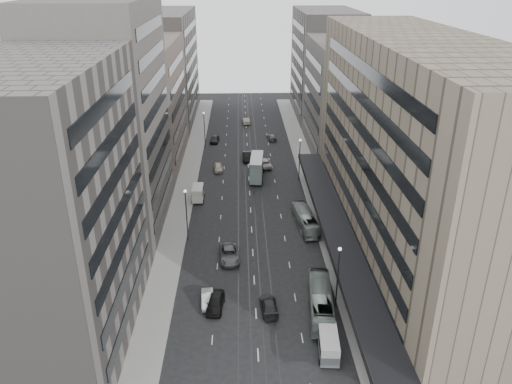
{
  "coord_description": "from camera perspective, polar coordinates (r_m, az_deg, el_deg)",
  "views": [
    {
      "loc": [
        -1.58,
        -54.28,
        37.49
      ],
      "look_at": [
        0.75,
        16.56,
        5.77
      ],
      "focal_mm": 35.0,
      "sensor_mm": 36.0,
      "label": 1
    }
  ],
  "objects": [
    {
      "name": "sedan_7",
      "position": [
        120.42,
        1.8,
        6.29
      ],
      "size": [
        2.46,
        4.79,
        1.33
      ],
      "primitive_type": "imported",
      "rotation": [
        0.0,
        0.0,
        3.28
      ],
      "color": "#5F5F62",
      "rests_on": "ground"
    },
    {
      "name": "sedan_0",
      "position": [
        61.66,
        -4.66,
        -12.48
      ],
      "size": [
        2.41,
        4.95,
        1.63
      ],
      "primitive_type": "imported",
      "rotation": [
        0.0,
        0.0,
        -0.1
      ],
      "color": "black",
      "rests_on": "ground"
    },
    {
      "name": "sedan_9",
      "position": [
        133.45,
        -1.16,
        8.15
      ],
      "size": [
        2.08,
        4.97,
        1.6
      ],
      "primitive_type": "imported",
      "rotation": [
        0.0,
        0.0,
        3.22
      ],
      "color": "#A69F8A",
      "rests_on": "ground"
    },
    {
      "name": "lamp_right_far",
      "position": [
        95.6,
        5.02,
        4.28
      ],
      "size": [
        0.44,
        0.44,
        8.32
      ],
      "color": "#262628",
      "rests_on": "ground"
    },
    {
      "name": "panel_van",
      "position": [
        88.5,
        -6.66,
        -0.1
      ],
      "size": [
        2.1,
        4.2,
        2.63
      ],
      "rotation": [
        0.0,
        0.0,
        0.01
      ],
      "color": "beige",
      "rests_on": "ground"
    },
    {
      "name": "pedestrian",
      "position": [
        55.85,
        13.49,
        -17.31
      ],
      "size": [
        0.85,
        0.7,
        1.99
      ],
      "primitive_type": "imported",
      "rotation": [
        0.0,
        0.0,
        3.51
      ],
      "color": "black",
      "rests_on": "sidewalk_right"
    },
    {
      "name": "building_left_d",
      "position": [
        136.79,
        -10.54,
        13.83
      ],
      "size": [
        15.0,
        38.0,
        28.0
      ],
      "primitive_type": "cube",
      "color": "#605B56",
      "rests_on": "ground"
    },
    {
      "name": "building_right_far",
      "position": [
        140.2,
        7.86,
        14.25
      ],
      "size": [
        15.0,
        32.0,
        28.0
      ],
      "primitive_type": "cube",
      "color": "#605B56",
      "rests_on": "ground"
    },
    {
      "name": "sedan_6",
      "position": [
        103.48,
        0.97,
        3.36
      ],
      "size": [
        2.95,
        6.05,
        1.65
      ],
      "primitive_type": "imported",
      "rotation": [
        0.0,
        0.0,
        3.18
      ],
      "color": "#BBBBB6",
      "rests_on": "ground"
    },
    {
      "name": "sedan_1",
      "position": [
        62.56,
        -5.57,
        -12.08
      ],
      "size": [
        1.71,
        4.17,
        1.34
      ],
      "primitive_type": "imported",
      "rotation": [
        0.0,
        0.0,
        0.07
      ],
      "color": "silver",
      "rests_on": "ground"
    },
    {
      "name": "sidewalk_right",
      "position": [
        100.04,
        6.06,
        2.0
      ],
      "size": [
        4.0,
        125.0,
        0.15
      ],
      "primitive_type": "cube",
      "color": "gray",
      "rests_on": "ground"
    },
    {
      "name": "building_left_c",
      "position": [
        105.25,
        -12.93,
        9.77
      ],
      "size": [
        15.0,
        28.0,
        25.0
      ],
      "primitive_type": "cube",
      "color": "#675950",
      "rests_on": "ground"
    },
    {
      "name": "sedan_5",
      "position": [
        107.14,
        -1.06,
        4.1
      ],
      "size": [
        1.95,
        5.15,
        1.68
      ],
      "primitive_type": "imported",
      "rotation": [
        0.0,
        0.0,
        0.03
      ],
      "color": "black",
      "rests_on": "ground"
    },
    {
      "name": "lamp_left_near",
      "position": [
        74.17,
        -7.98,
        -1.95
      ],
      "size": [
        0.44,
        0.44,
        8.32
      ],
      "color": "#262628",
      "rests_on": "ground"
    },
    {
      "name": "double_decker",
      "position": [
        96.62,
        0.07,
        2.84
      ],
      "size": [
        3.09,
        8.41,
        4.51
      ],
      "rotation": [
        0.0,
        0.0,
        -0.08
      ],
      "color": "gray",
      "rests_on": "ground"
    },
    {
      "name": "bus_far",
      "position": [
        79.08,
        5.66,
        -3.18
      ],
      "size": [
        3.47,
        10.24,
        2.8
      ],
      "primitive_type": "imported",
      "rotation": [
        0.0,
        0.0,
        3.25
      ],
      "color": "gray",
      "rests_on": "ground"
    },
    {
      "name": "sedan_2",
      "position": [
        70.81,
        -3.07,
        -7.13
      ],
      "size": [
        3.12,
        6.01,
        1.62
      ],
      "primitive_type": "imported",
      "rotation": [
        0.0,
        0.0,
        0.08
      ],
      "color": "#5A5B5D",
      "rests_on": "ground"
    },
    {
      "name": "lamp_left_far",
      "position": [
        114.24,
        -5.94,
        7.56
      ],
      "size": [
        0.44,
        0.44,
        8.32
      ],
      "color": "#262628",
      "rests_on": "ground"
    },
    {
      "name": "department_store",
      "position": [
        70.12,
        17.45,
        4.22
      ],
      "size": [
        19.2,
        60.0,
        30.0
      ],
      "color": "#766956",
      "rests_on": "ground"
    },
    {
      "name": "bus_near",
      "position": [
        60.99,
        7.39,
        -12.27
      ],
      "size": [
        3.55,
        11.13,
        3.05
      ],
      "primitive_type": "imported",
      "rotation": [
        0.0,
        0.0,
        3.05
      ],
      "color": "gray",
      "rests_on": "ground"
    },
    {
      "name": "vw_microbus",
      "position": [
        55.42,
        8.29,
        -16.83
      ],
      "size": [
        2.45,
        4.83,
        2.53
      ],
      "rotation": [
        0.0,
        0.0,
        -0.08
      ],
      "color": "#4E5455",
      "rests_on": "ground"
    },
    {
      "name": "building_left_a",
      "position": [
        55.17,
        -22.87,
        -1.98
      ],
      "size": [
        15.0,
        28.0,
        30.0
      ],
      "primitive_type": "cube",
      "color": "#605B56",
      "rests_on": "ground"
    },
    {
      "name": "ground",
      "position": [
        65.99,
        -0.18,
        -10.51
      ],
      "size": [
        220.0,
        220.0,
        0.0
      ],
      "primitive_type": "plane",
      "color": "black",
      "rests_on": "ground"
    },
    {
      "name": "sidewalk_left",
      "position": [
        99.66,
        -7.75,
        1.83
      ],
      "size": [
        4.0,
        125.0,
        0.15
      ],
      "primitive_type": "cube",
      "color": "gray",
      "rests_on": "ground"
    },
    {
      "name": "building_right_mid",
      "position": [
        111.7,
        10.27,
        10.54
      ],
      "size": [
        15.0,
        28.0,
        24.0
      ],
      "primitive_type": "cube",
      "color": "#4F4944",
      "rests_on": "ground"
    },
    {
      "name": "sedan_4",
      "position": [
        101.48,
        -4.35,
        2.81
      ],
      "size": [
        2.17,
        4.52,
        1.49
      ],
      "primitive_type": "imported",
      "rotation": [
        0.0,
        0.0,
        0.09
      ],
      "color": "#B8A899",
      "rests_on": "ground"
    },
    {
      "name": "building_left_b",
      "position": [
        78.65,
        -16.65,
        8.0
      ],
      "size": [
        15.0,
        26.0,
        34.0
      ],
      "primitive_type": "cube",
      "color": "#4F4944",
      "rests_on": "ground"
    },
    {
      "name": "lamp_right_near",
      "position": [
        59.98,
        9.38,
        -8.82
      ],
      "size": [
        0.44,
        0.44,
        8.32
      ],
      "color": "#262628",
      "rests_on": "ground"
    },
    {
      "name": "sedan_8",
      "position": [
        118.94,
        -4.75,
        6.06
      ],
      "size": [
        2.37,
        4.86,
        1.6
      ],
      "primitive_type": "imported",
      "rotation": [
        0.0,
        0.0,
        -0.11
      ],
      "color": "#232326",
      "rests_on": "ground"
    },
    {
      "name": "sedan_3",
      "position": [
        61.2,
        1.48,
        -12.86
      ],
      "size": [
        2.26,
        4.91,
        1.39
      ],
      "primitive_type": "imported",
      "rotation": [
        0.0,
        0.0,
        3.21
      ],
      "color": "black",
      "rests_on": "ground"
    }
  ]
}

